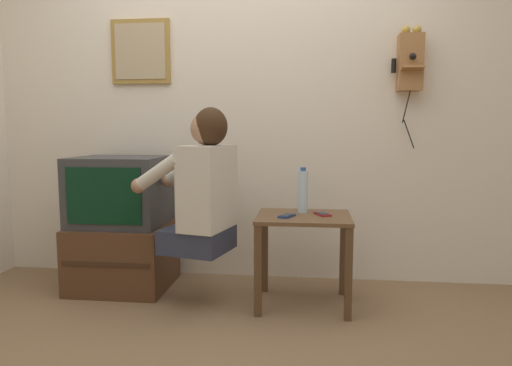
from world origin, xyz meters
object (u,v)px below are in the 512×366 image
(person, at_px, (203,187))
(framed_picture, at_px, (141,52))
(wall_phone_antique, at_px, (410,61))
(cell_phone_held, at_px, (287,216))
(television, at_px, (120,191))
(water_bottle, at_px, (303,191))
(cell_phone_spare, at_px, (322,214))

(person, distance_m, framed_picture, 1.20)
(wall_phone_antique, bearing_deg, cell_phone_held, -146.16)
(television, bearing_deg, wall_phone_antique, 7.76)
(framed_picture, bearing_deg, television, -100.17)
(person, bearing_deg, cell_phone_held, -73.08)
(person, height_order, water_bottle, person)
(wall_phone_antique, bearing_deg, water_bottle, -152.43)
(framed_picture, bearing_deg, water_bottle, -19.08)
(cell_phone_spare, relative_size, water_bottle, 0.50)
(framed_picture, height_order, cell_phone_held, framed_picture)
(television, height_order, cell_phone_spare, television)
(water_bottle, bearing_deg, framed_picture, 160.92)
(framed_picture, distance_m, cell_phone_held, 1.59)
(framed_picture, distance_m, water_bottle, 1.52)
(television, xyz_separation_m, cell_phone_held, (1.11, -0.26, -0.10))
(wall_phone_antique, bearing_deg, framed_picture, 178.61)
(television, relative_size, water_bottle, 2.10)
(person, xyz_separation_m, wall_phone_antique, (1.25, 0.54, 0.77))
(cell_phone_spare, bearing_deg, person, 162.93)
(cell_phone_held, bearing_deg, wall_phone_antique, 57.17)
(wall_phone_antique, bearing_deg, television, -172.24)
(television, bearing_deg, cell_phone_held, -13.00)
(person, distance_m, cell_phone_held, 0.52)
(person, bearing_deg, television, 79.82)
(television, xyz_separation_m, water_bottle, (1.20, -0.10, 0.03))
(framed_picture, xyz_separation_m, cell_phone_held, (1.06, -0.56, -1.04))
(television, relative_size, framed_picture, 1.31)
(person, xyz_separation_m, television, (-0.63, 0.28, -0.07))
(cell_phone_spare, bearing_deg, wall_phone_antique, 12.13)
(television, distance_m, framed_picture, 0.99)
(television, bearing_deg, framed_picture, 79.83)
(framed_picture, bearing_deg, wall_phone_antique, -1.39)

